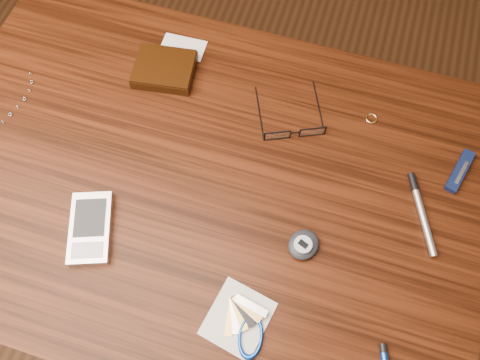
{
  "coord_description": "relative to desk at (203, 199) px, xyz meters",
  "views": [
    {
      "loc": [
        0.17,
        -0.3,
        1.5
      ],
      "look_at": [
        0.07,
        0.01,
        0.76
      ],
      "focal_mm": 35.0,
      "sensor_mm": 36.0,
      "label": 1
    }
  ],
  "objects": [
    {
      "name": "silver_pen",
      "position": [
        0.38,
        0.06,
        0.11
      ],
      "size": [
        0.07,
        0.14,
        0.01
      ],
      "color": "#B9B9BE",
      "rests_on": "desk"
    },
    {
      "name": "ground",
      "position": [
        0.0,
        0.0,
        -0.65
      ],
      "size": [
        3.8,
        3.8,
        0.0
      ],
      "primitive_type": "plane",
      "color": "#472814",
      "rests_on": "ground"
    },
    {
      "name": "gold_ring",
      "position": [
        0.27,
        0.21,
        0.1
      ],
      "size": [
        0.02,
        0.02,
        0.0
      ],
      "primitive_type": "torus",
      "rotation": [
        0.0,
        0.0,
        -0.0
      ],
      "color": "#E8B664",
      "rests_on": "desk"
    },
    {
      "name": "eyeglasses",
      "position": [
        0.14,
        0.14,
        0.11
      ],
      "size": [
        0.15,
        0.15,
        0.03
      ],
      "color": "black",
      "rests_on": "desk"
    },
    {
      "name": "notepad_keys",
      "position": [
        0.15,
        -0.22,
        0.11
      ],
      "size": [
        0.11,
        0.11,
        0.01
      ],
      "color": "silver",
      "rests_on": "desk"
    },
    {
      "name": "pedometer",
      "position": [
        0.21,
        -0.07,
        0.11
      ],
      "size": [
        0.06,
        0.07,
        0.02
      ],
      "color": "black",
      "rests_on": "desk"
    },
    {
      "name": "desk",
      "position": [
        0.0,
        0.0,
        0.0
      ],
      "size": [
        1.0,
        0.7,
        0.75
      ],
      "color": "#361508",
      "rests_on": "ground"
    },
    {
      "name": "pda_phone",
      "position": [
        -0.14,
        -0.14,
        0.11
      ],
      "size": [
        0.1,
        0.14,
        0.02
      ],
      "color": "#BBBBBF",
      "rests_on": "desk"
    },
    {
      "name": "wallet_and_card",
      "position": [
        -0.14,
        0.19,
        0.11
      ],
      "size": [
        0.13,
        0.15,
        0.02
      ],
      "color": "black",
      "rests_on": "desk"
    },
    {
      "name": "pocket_knife",
      "position": [
        0.44,
        0.15,
        0.11
      ],
      "size": [
        0.04,
        0.09,
        0.01
      ],
      "color": "#0C1A3E",
      "rests_on": "desk"
    }
  ]
}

